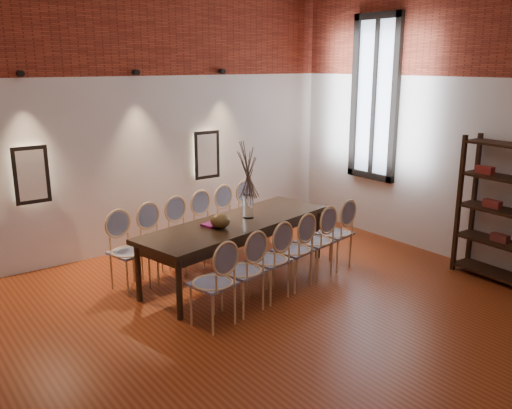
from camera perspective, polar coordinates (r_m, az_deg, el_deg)
floor at (r=5.46m, az=2.58°, el=-14.81°), size 7.00×7.00×0.02m
wall_back at (r=7.85m, az=-14.03°, el=9.32°), size 7.00×0.10×4.00m
wall_right at (r=7.55m, az=24.40°, el=8.27°), size 0.10×7.00×4.00m
brick_band_back at (r=7.78m, az=-14.41°, el=18.49°), size 7.00×0.02×1.50m
brick_band_right at (r=7.48m, az=25.17°, el=17.77°), size 0.02×7.00×1.50m
niche_left at (r=7.45m, az=-22.63°, el=2.91°), size 0.36×0.06×0.66m
niche_right at (r=8.44m, az=-5.29°, el=5.24°), size 0.36×0.06×0.66m
spot_fixture_left at (r=7.29m, az=-23.55°, el=12.52°), size 0.08×0.10×0.08m
spot_fixture_mid at (r=7.79m, az=-12.51°, el=13.43°), size 0.08×0.10×0.08m
spot_fixture_right at (r=8.46m, az=-3.60°, el=13.81°), size 0.08×0.10×0.08m
window_glass at (r=8.62m, az=12.43°, el=10.86°), size 0.02×0.78×2.38m
window_frame at (r=8.61m, az=12.34°, el=10.86°), size 0.08×0.90×2.50m
window_mullion at (r=8.61m, az=12.34°, el=10.86°), size 0.06×0.06×2.40m
dining_table at (r=6.92m, az=-1.98°, el=-4.74°), size 2.84×1.42×0.75m
chair_near_a at (r=5.67m, az=-4.60°, el=-8.27°), size 0.52×0.52×0.94m
chair_near_b at (r=5.96m, az=-1.45°, el=-7.02°), size 0.52×0.52×0.94m
chair_near_c at (r=6.28m, az=1.37°, el=-5.88°), size 0.52×0.52×0.94m
chair_near_d at (r=6.61m, az=3.91°, el=-4.83°), size 0.52×0.52×0.94m
chair_near_e at (r=6.96m, az=6.19°, el=-3.88°), size 0.52×0.52×0.94m
chair_near_f at (r=7.32m, az=8.25°, el=-3.01°), size 0.52×0.52×0.94m
chair_far_a at (r=6.71m, az=-13.19°, el=-4.92°), size 0.52×0.52×0.94m
chair_far_b at (r=6.96m, az=-10.17°, el=-4.03°), size 0.52×0.52×0.94m
chair_far_c at (r=7.23m, az=-7.37°, el=-3.19°), size 0.52×0.52×0.94m
chair_far_d at (r=7.52m, az=-4.78°, el=-2.41°), size 0.52×0.52×0.94m
chair_far_e at (r=7.83m, az=-2.39°, el=-1.68°), size 0.52×0.52×0.94m
chair_far_f at (r=8.15m, az=-0.19°, el=-1.01°), size 0.52×0.52×0.94m
vase at (r=6.91m, az=-0.83°, el=-0.20°), size 0.14×0.14×0.30m
dried_branches at (r=6.81m, az=-0.85°, el=3.46°), size 0.50×0.50×0.70m
bowl at (r=6.51m, az=-3.77°, el=-1.72°), size 0.24×0.24×0.18m
book at (r=6.64m, az=-4.53°, el=-2.08°), size 0.29×0.23×0.03m
shelving_rack at (r=7.38m, az=24.24°, el=-0.56°), size 0.42×1.01×1.80m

